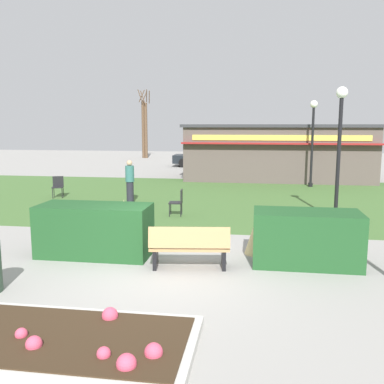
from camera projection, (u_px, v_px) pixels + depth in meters
ground_plane at (160, 274)px, 8.77m from camera, size 80.00×80.00×0.00m
lawn_patch at (210, 197)px, 17.96m from camera, size 36.00×12.00×0.01m
flower_bed at (48, 340)px, 5.90m from camera, size 4.18×1.92×0.31m
park_bench at (189, 247)px, 9.01m from camera, size 1.75×0.74×0.95m
hedge_left at (95, 230)px, 9.94m from camera, size 2.60×1.10×1.21m
hedge_right at (306, 238)px, 9.28m from camera, size 2.29×1.10×1.19m
ornamental_grass_behind_left at (129, 227)px, 10.31m from camera, size 0.65×0.65×1.19m
ornamental_grass_behind_right at (124, 222)px, 10.94m from camera, size 0.58×0.58×1.16m
ornamental_grass_behind_center at (258, 233)px, 10.09m from camera, size 0.61×0.61×0.98m
lamppost_mid at (340, 138)px, 13.28m from camera, size 0.36×0.36×4.20m
lamppost_far at (313, 133)px, 20.69m from camera, size 0.36×0.36×4.20m
food_kiosk at (277, 152)px, 23.96m from camera, size 10.31×4.87×3.06m
cafe_chair_west at (58, 185)px, 17.92m from camera, size 0.55×0.55×0.89m
cafe_chair_east at (178, 200)px, 14.29m from camera, size 0.48×0.48×0.89m
person_strolling at (130, 181)px, 16.55m from camera, size 0.34×0.34×1.69m
parked_car_west_slot at (202, 158)px, 31.26m from camera, size 4.24×2.13×1.20m
parked_car_center_slot at (278, 159)px, 30.45m from camera, size 4.22×2.10×1.20m
tree_left_bg at (146, 129)px, 38.90m from camera, size 0.91×0.96×6.06m
tree_right_bg at (143, 128)px, 38.99m from camera, size 0.91×0.96×6.18m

